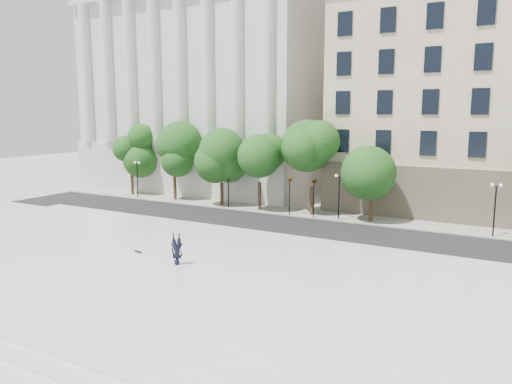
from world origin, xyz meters
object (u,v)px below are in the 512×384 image
Objects in this scene: traffic_light_east at (314,180)px; traffic_light_west at (290,178)px; person_lying at (177,260)px; skateboard at (138,252)px.

traffic_light_west is at bearing -180.00° from traffic_light_east.
traffic_light_west is at bearing 61.18° from person_lying.
traffic_light_east is (2.50, 0.00, -0.04)m from traffic_light_west.
traffic_light_east is at bearing 0.00° from traffic_light_west.
traffic_light_east is at bearing 89.51° from skateboard.
skateboard is at bearing -98.90° from traffic_light_west.
traffic_light_east is 5.94× the size of skateboard.
traffic_light_west is at bearing 97.17° from skateboard.
skateboard is at bearing 134.76° from person_lying.
person_lying is at bearing -86.10° from traffic_light_west.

